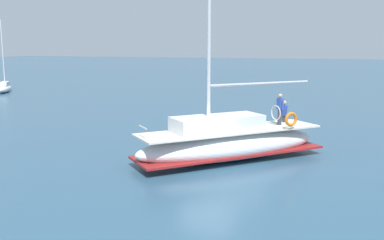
# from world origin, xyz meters

# --- Properties ---
(ground_plane) EXTENTS (400.00, 400.00, 0.00)m
(ground_plane) POSITION_xyz_m (0.00, 0.00, 0.00)
(ground_plane) COLOR #2D516B
(main_sailboat) EXTENTS (8.89, 8.02, 12.37)m
(main_sailboat) POSITION_xyz_m (1.90, -0.30, 0.90)
(main_sailboat) COLOR silver
(main_sailboat) RESTS_ON ground
(moored_sloop_near) EXTENTS (5.00, 4.06, 8.59)m
(moored_sloop_near) POSITION_xyz_m (21.44, 34.72, 0.58)
(moored_sloop_near) COLOR silver
(moored_sloop_near) RESTS_ON ground
(mooring_buoy) EXTENTS (0.50, 0.50, 0.85)m
(mooring_buoy) POSITION_xyz_m (8.05, -1.71, 0.15)
(mooring_buoy) COLOR yellow
(mooring_buoy) RESTS_ON ground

